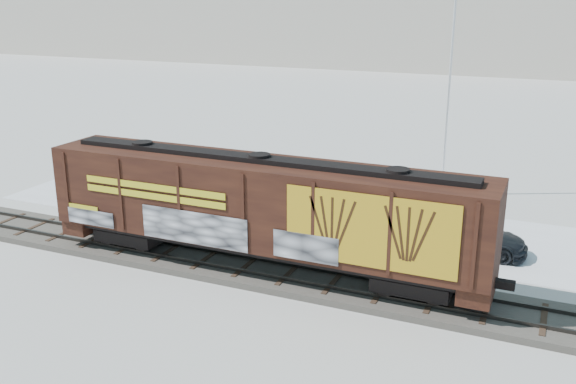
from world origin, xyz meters
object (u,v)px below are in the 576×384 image
at_px(flagpole, 449,111).
at_px(car_silver, 225,193).
at_px(hopper_railcar, 260,206).
at_px(car_white, 367,208).
at_px(car_dark, 467,235).

distance_m(flagpole, car_silver, 13.66).
relative_size(hopper_railcar, car_silver, 4.14).
distance_m(car_silver, car_white, 8.06).
xyz_separation_m(flagpole, car_dark, (2.64, -8.54, -4.26)).
relative_size(hopper_railcar, car_white, 4.36).
bearing_deg(flagpole, hopper_railcar, -108.97).
relative_size(flagpole, car_silver, 2.90).
distance_m(car_white, car_dark, 5.88).
bearing_deg(car_dark, hopper_railcar, 127.29).
bearing_deg(car_white, hopper_railcar, 166.70).
bearing_deg(car_white, car_dark, -109.87).
bearing_deg(car_silver, car_dark, -88.58).
bearing_deg(car_white, flagpole, -22.31).
relative_size(car_silver, car_white, 1.05).
relative_size(car_white, car_dark, 0.81).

